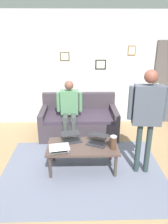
% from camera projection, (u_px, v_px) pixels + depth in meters
% --- Properties ---
extents(ground_plane, '(7.68, 7.68, 0.00)m').
position_uv_depth(ground_plane, '(87.00, 172.00, 3.65)').
color(ground_plane, '#9D7F58').
extents(area_rug, '(2.73, 2.04, 0.01)m').
position_uv_depth(area_rug, '(83.00, 171.00, 3.67)').
color(area_rug, slate).
rests_on(area_rug, ground_plane).
extents(back_wall, '(7.04, 0.11, 2.70)m').
position_uv_depth(back_wall, '(84.00, 70.00, 5.22)').
color(back_wall, silver).
rests_on(back_wall, ground_plane).
extents(couch, '(1.71, 0.93, 0.88)m').
position_uv_depth(couch, '(79.00, 121.00, 4.93)').
color(couch, '#3C333B').
rests_on(couch, ground_plane).
extents(coffee_table, '(1.19, 0.62, 0.45)m').
position_uv_depth(coffee_table, '(83.00, 148.00, 3.62)').
color(coffee_table, '#4B3934').
rests_on(coffee_table, ground_plane).
extents(laptop_left, '(0.44, 0.44, 0.15)m').
position_uv_depth(laptop_left, '(98.00, 140.00, 3.67)').
color(laptop_left, '#28282D').
rests_on(laptop_left, coffee_table).
extents(laptop_center, '(0.41, 0.39, 0.12)m').
position_uv_depth(laptop_center, '(71.00, 138.00, 3.76)').
color(laptop_center, '#28282D').
rests_on(laptop_center, coffee_table).
extents(laptop_right, '(0.37, 0.40, 0.13)m').
position_uv_depth(laptop_right, '(59.00, 149.00, 3.41)').
color(laptop_right, silver).
rests_on(laptop_right, coffee_table).
extents(french_press, '(0.13, 0.11, 0.25)m').
position_uv_depth(french_press, '(113.00, 142.00, 3.47)').
color(french_press, '#4C3323').
rests_on(french_press, coffee_table).
extents(person_standing, '(0.61, 0.24, 1.74)m').
position_uv_depth(person_standing, '(147.00, 110.00, 3.29)').
color(person_standing, '#2B393B').
rests_on(person_standing, ground_plane).
extents(person_seated, '(0.55, 0.51, 1.28)m').
position_uv_depth(person_seated, '(69.00, 107.00, 4.56)').
color(person_seated, '#3C433F').
rests_on(person_seated, ground_plane).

